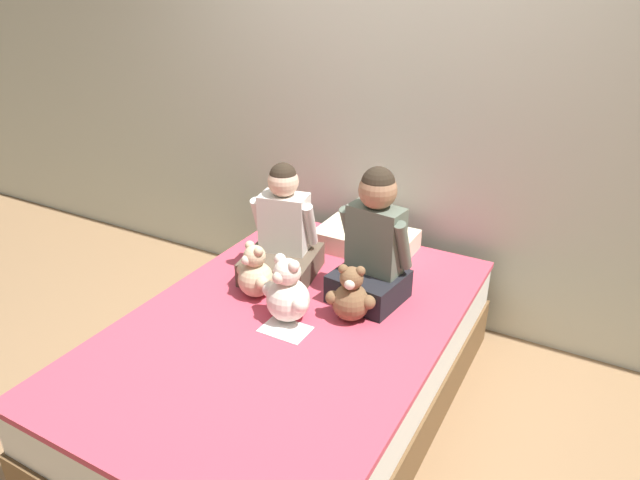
# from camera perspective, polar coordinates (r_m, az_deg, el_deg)

# --- Properties ---
(ground_plane) EXTENTS (14.00, 14.00, 0.00)m
(ground_plane) POSITION_cam_1_polar(r_m,az_deg,el_deg) (2.92, -2.90, -16.28)
(ground_plane) COLOR #93704C
(wall_behind_bed) EXTENTS (8.00, 0.06, 2.50)m
(wall_behind_bed) POSITION_cam_1_polar(r_m,az_deg,el_deg) (3.27, 7.54, 13.18)
(wall_behind_bed) COLOR beige
(wall_behind_bed) RESTS_ON ground_plane
(bed) EXTENTS (1.37, 2.04, 0.51)m
(bed) POSITION_cam_1_polar(r_m,az_deg,el_deg) (2.76, -3.02, -12.42)
(bed) COLOR brown
(bed) RESTS_ON ground_plane
(child_on_left) EXTENTS (0.41, 0.44, 0.59)m
(child_on_left) POSITION_cam_1_polar(r_m,az_deg,el_deg) (2.89, -3.74, 0.54)
(child_on_left) COLOR brown
(child_on_left) RESTS_ON bed
(child_on_right) EXTENTS (0.36, 0.34, 0.65)m
(child_on_right) POSITION_cam_1_polar(r_m,az_deg,el_deg) (2.65, 5.36, -0.43)
(child_on_right) COLOR black
(child_on_right) RESTS_ON bed
(teddy_bear_held_by_left_child) EXTENTS (0.22, 0.17, 0.28)m
(teddy_bear_held_by_left_child) POSITION_cam_1_polar(r_m,az_deg,el_deg) (2.75, -6.50, -3.40)
(teddy_bear_held_by_left_child) COLOR #D1B78E
(teddy_bear_held_by_left_child) RESTS_ON bed
(teddy_bear_held_by_right_child) EXTENTS (0.22, 0.17, 0.27)m
(teddy_bear_held_by_right_child) POSITION_cam_1_polar(r_m,az_deg,el_deg) (2.56, 3.12, -5.70)
(teddy_bear_held_by_right_child) COLOR brown
(teddy_bear_held_by_right_child) RESTS_ON bed
(teddy_bear_between_children) EXTENTS (0.26, 0.20, 0.31)m
(teddy_bear_between_children) POSITION_cam_1_polar(r_m,az_deg,el_deg) (2.55, -3.27, -5.37)
(teddy_bear_between_children) COLOR silver
(teddy_bear_between_children) RESTS_ON bed
(pillow_at_headboard) EXTENTS (0.53, 0.33, 0.11)m
(pillow_at_headboard) POSITION_cam_1_polar(r_m,az_deg,el_deg) (3.21, 4.61, 0.01)
(pillow_at_headboard) COLOR beige
(pillow_at_headboard) RESTS_ON bed
(sign_card) EXTENTS (0.21, 0.15, 0.00)m
(sign_card) POSITION_cam_1_polar(r_m,az_deg,el_deg) (2.54, -3.49, -8.91)
(sign_card) COLOR white
(sign_card) RESTS_ON bed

